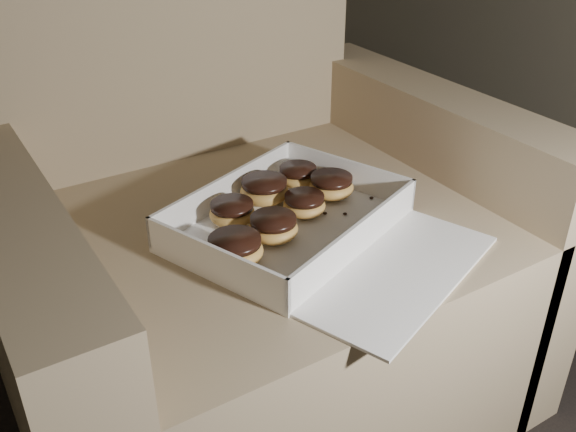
{
  "coord_description": "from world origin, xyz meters",
  "views": [
    {
      "loc": [
        -0.05,
        -0.46,
        0.97
      ],
      "look_at": [
        0.42,
        0.3,
        0.45
      ],
      "focal_mm": 40.0,
      "sensor_mm": 36.0,
      "label": 1
    }
  ],
  "objects": [
    {
      "name": "donut_f",
      "position": [
        0.47,
        0.32,
        0.45
      ],
      "size": [
        0.07,
        0.07,
        0.04
      ],
      "color": "#DFA14E",
      "rests_on": "bakery_box"
    },
    {
      "name": "crumb_a",
      "position": [
        0.52,
        0.28,
        0.43
      ],
      "size": [
        0.01,
        0.01,
        0.0
      ],
      "primitive_type": "ellipsoid",
      "color": "black",
      "rests_on": "bakery_box"
    },
    {
      "name": "donut_e",
      "position": [
        0.43,
        0.39,
        0.46
      ],
      "size": [
        0.08,
        0.08,
        0.04
      ],
      "color": "#DFA14E",
      "rests_on": "bakery_box"
    },
    {
      "name": "crumb_b",
      "position": [
        0.6,
        0.3,
        0.43
      ],
      "size": [
        0.01,
        0.01,
        0.0
      ],
      "primitive_type": "ellipsoid",
      "color": "black",
      "rests_on": "bakery_box"
    },
    {
      "name": "donut_a",
      "position": [
        0.35,
        0.35,
        0.45
      ],
      "size": [
        0.07,
        0.07,
        0.04
      ],
      "color": "#DFA14E",
      "rests_on": "bakery_box"
    },
    {
      "name": "armchair",
      "position": [
        0.42,
        0.43,
        0.3
      ],
      "size": [
        0.91,
        0.77,
        0.95
      ],
      "color": "#9D8364",
      "rests_on": "floor"
    },
    {
      "name": "bakery_box",
      "position": [
        0.44,
        0.26,
        0.44
      ],
      "size": [
        0.48,
        0.52,
        0.06
      ],
      "rotation": [
        0.0,
        0.0,
        0.37
      ],
      "color": "white",
      "rests_on": "armchair"
    },
    {
      "name": "donut_d",
      "position": [
        0.38,
        0.28,
        0.45
      ],
      "size": [
        0.08,
        0.08,
        0.04
      ],
      "color": "#DFA14E",
      "rests_on": "bakery_box"
    },
    {
      "name": "donut_g",
      "position": [
        0.54,
        0.34,
        0.45
      ],
      "size": [
        0.08,
        0.08,
        0.04
      ],
      "color": "#DFA14E",
      "rests_on": "bakery_box"
    },
    {
      "name": "donut_c",
      "position": [
        0.51,
        0.41,
        0.45
      ],
      "size": [
        0.07,
        0.07,
        0.04
      ],
      "color": "#DFA14E",
      "rests_on": "bakery_box"
    },
    {
      "name": "donut_b",
      "position": [
        0.3,
        0.25,
        0.46
      ],
      "size": [
        0.08,
        0.08,
        0.04
      ],
      "color": "#DFA14E",
      "rests_on": "bakery_box"
    },
    {
      "name": "crumb_c",
      "position": [
        0.5,
        0.3,
        0.43
      ],
      "size": [
        0.01,
        0.01,
        0.0
      ],
      "primitive_type": "ellipsoid",
      "color": "black",
      "rests_on": "bakery_box"
    }
  ]
}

